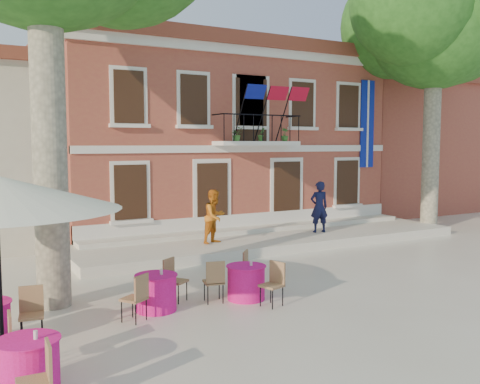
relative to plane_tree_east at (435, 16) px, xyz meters
name	(u,v)px	position (x,y,z in m)	size (l,w,h in m)	color
ground	(301,279)	(-9.22, -3.98, -8.49)	(90.00, 90.00, 0.00)	beige
main_building	(204,137)	(-7.22, 6.01, -4.71)	(13.50, 9.59, 7.50)	#A2523A
neighbor_east	(390,148)	(4.78, 7.02, -5.27)	(9.40, 9.40, 6.40)	#A2523A
terrace	(274,240)	(-7.22, 0.42, -8.34)	(14.00, 3.40, 0.30)	silver
plane_tree_east	(435,16)	(0.00, 0.00, 0.00)	(5.85, 5.85, 11.49)	#A59E84
pedestrian_navy	(319,207)	(-5.42, 0.22, -7.27)	(0.67, 0.44, 1.84)	#101437
pedestrian_orange	(215,216)	(-9.65, 0.14, -7.32)	(0.84, 0.66, 1.73)	orange
cafe_table_1	(156,291)	(-13.41, -4.65, -8.07)	(1.82, 1.43, 0.95)	#F1169B
cafe_table_2	(29,363)	(-16.27, -7.28, -8.07)	(0.90, 1.94, 0.95)	#F1169B
cafe_table_3	(246,280)	(-11.35, -4.85, -8.06)	(1.79, 1.83, 0.95)	#F1169B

